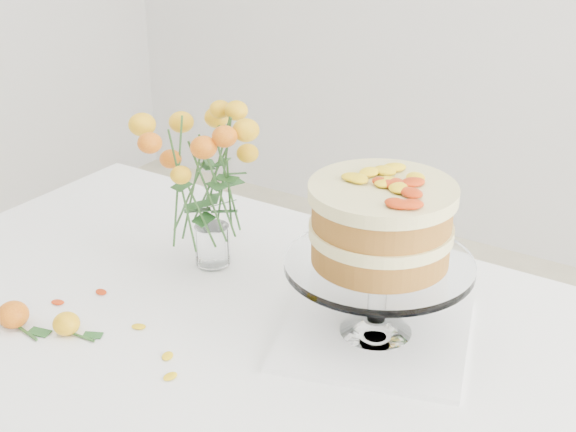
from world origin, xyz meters
name	(u,v)px	position (x,y,z in m)	size (l,w,h in m)	color
table	(230,360)	(0.00, 0.00, 0.67)	(1.43, 0.93, 0.76)	tan
napkin	(375,333)	(0.24, 0.10, 0.76)	(0.31, 0.31, 0.01)	white
cake_stand	(381,231)	(0.24, 0.10, 0.95)	(0.31, 0.31, 0.28)	white
rose_vase	(209,171)	(-0.15, 0.15, 0.96)	(0.30, 0.30, 0.34)	white
loose_rose_near	(67,324)	(-0.21, -0.18, 0.78)	(0.08, 0.05, 0.04)	#FDAB16
loose_rose_far	(13,315)	(-0.31, -0.21, 0.78)	(0.10, 0.05, 0.05)	#C74A09
stray_petal_a	(139,327)	(-0.12, -0.10, 0.76)	(0.03, 0.02, 0.00)	yellow
stray_petal_b	(168,356)	(-0.02, -0.14, 0.76)	(0.03, 0.02, 0.00)	yellow
stray_petal_c	(170,377)	(0.02, -0.18, 0.76)	(0.03, 0.02, 0.00)	yellow
stray_petal_d	(101,292)	(-0.26, -0.05, 0.76)	(0.03, 0.02, 0.00)	yellow
stray_petal_e	(58,302)	(-0.30, -0.12, 0.76)	(0.03, 0.02, 0.00)	yellow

